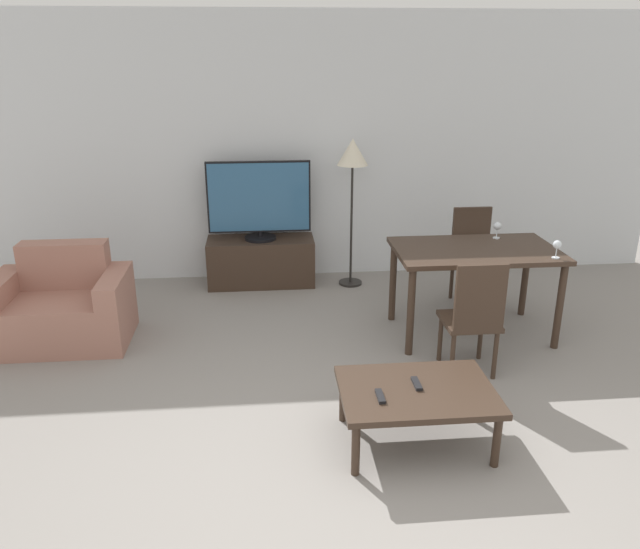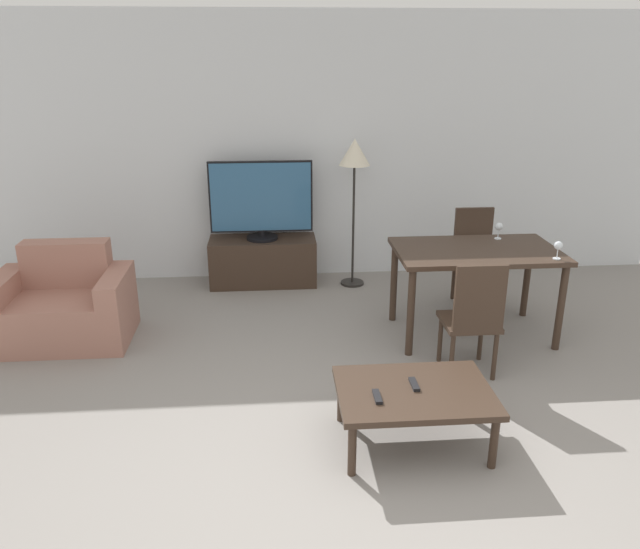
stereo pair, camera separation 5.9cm
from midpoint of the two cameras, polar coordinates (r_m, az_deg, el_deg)
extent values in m
plane|color=gray|center=(3.64, 3.33, -19.78)|extent=(18.00, 18.00, 0.00)
cube|color=silver|center=(6.56, -0.88, 11.36)|extent=(7.60, 0.06, 2.70)
cube|color=#9E6B5B|center=(5.64, -22.07, -3.75)|extent=(0.72, 0.72, 0.40)
cube|color=#9E6B5B|center=(5.74, -21.86, 0.95)|extent=(0.72, 0.20, 0.39)
cube|color=#9E6B5B|center=(5.76, -26.48, -2.95)|extent=(0.18, 0.72, 0.58)
cube|color=#9E6B5B|center=(5.48, -17.69, -2.84)|extent=(0.18, 0.72, 0.58)
cube|color=#38281E|center=(6.52, -4.97, 1.22)|extent=(1.09, 0.44, 0.49)
cylinder|color=black|center=(6.44, -5.04, 3.39)|extent=(0.32, 0.32, 0.03)
cylinder|color=black|center=(6.43, -5.05, 3.74)|extent=(0.04, 0.04, 0.05)
cube|color=black|center=(6.34, -5.15, 7.09)|extent=(1.04, 0.04, 0.72)
cube|color=#2D5B84|center=(6.31, -5.15, 7.04)|extent=(1.00, 0.01, 0.69)
cube|color=#38281E|center=(3.91, 9.07, -10.57)|extent=(0.94, 0.67, 0.04)
cylinder|color=#38281E|center=(3.71, 3.43, -15.68)|extent=(0.05, 0.05, 0.34)
cylinder|color=#38281E|center=(3.90, 16.04, -14.55)|extent=(0.05, 0.05, 0.34)
cylinder|color=#38281E|center=(4.17, 2.35, -11.20)|extent=(0.05, 0.05, 0.34)
cylinder|color=#38281E|center=(4.34, 13.50, -10.45)|extent=(0.05, 0.05, 0.34)
cube|color=#38281E|center=(5.33, 14.45, 2.07)|extent=(1.34, 0.81, 0.04)
cylinder|color=#38281E|center=(4.98, 8.63, -3.49)|extent=(0.06, 0.06, 0.73)
cylinder|color=#38281E|center=(5.39, 21.44, -2.87)|extent=(0.06, 0.06, 0.73)
cylinder|color=#38281E|center=(5.61, 7.07, -0.70)|extent=(0.06, 0.06, 0.73)
cylinder|color=#38281E|center=(5.97, 18.66, -0.33)|extent=(0.06, 0.06, 0.73)
cube|color=#38281E|center=(4.81, 13.81, -4.24)|extent=(0.40, 0.40, 0.04)
cylinder|color=#38281E|center=(4.99, 11.27, -5.78)|extent=(0.04, 0.04, 0.39)
cylinder|color=#38281E|center=(5.09, 14.80, -5.57)|extent=(0.04, 0.04, 0.39)
cylinder|color=#38281E|center=(4.72, 12.31, -7.47)|extent=(0.04, 0.04, 0.39)
cylinder|color=#38281E|center=(4.82, 16.03, -7.20)|extent=(0.04, 0.04, 0.39)
cube|color=#38281E|center=(4.55, 14.77, -2.12)|extent=(0.37, 0.04, 0.49)
cube|color=#38281E|center=(6.08, 14.40, 0.85)|extent=(0.40, 0.40, 0.04)
cylinder|color=#38281E|center=(5.96, 13.24, -1.61)|extent=(0.04, 0.04, 0.39)
cylinder|color=#38281E|center=(6.06, 16.16, -1.50)|extent=(0.04, 0.04, 0.39)
cylinder|color=#38281E|center=(6.25, 12.37, -0.53)|extent=(0.04, 0.04, 0.39)
cylinder|color=#38281E|center=(6.35, 15.17, -0.44)|extent=(0.04, 0.04, 0.39)
cube|color=#38281E|center=(6.17, 14.08, 3.72)|extent=(0.37, 0.04, 0.49)
cylinder|color=black|center=(6.56, 3.22, -0.75)|extent=(0.24, 0.24, 0.02)
cylinder|color=black|center=(6.37, 3.33, 4.51)|extent=(0.02, 0.02, 1.23)
cone|color=beige|center=(6.21, 3.47, 11.13)|extent=(0.31, 0.31, 0.26)
cube|color=black|center=(3.78, 5.71, -11.05)|extent=(0.04, 0.15, 0.02)
cube|color=black|center=(3.93, 9.04, -9.88)|extent=(0.04, 0.15, 0.02)
cylinder|color=silver|center=(5.66, 16.23, 3.18)|extent=(0.06, 0.06, 0.01)
cylinder|color=silver|center=(5.65, 16.27, 3.56)|extent=(0.01, 0.01, 0.07)
sphere|color=silver|center=(5.63, 16.34, 4.23)|extent=(0.07, 0.07, 0.07)
cylinder|color=silver|center=(5.26, 21.13, 1.36)|extent=(0.06, 0.06, 0.01)
cylinder|color=silver|center=(5.24, 21.18, 1.77)|extent=(0.01, 0.01, 0.07)
sphere|color=silver|center=(5.22, 21.27, 2.48)|extent=(0.07, 0.07, 0.07)
camera|label=1|loc=(0.03, -89.65, 0.13)|focal=35.00mm
camera|label=2|loc=(0.03, 90.35, -0.13)|focal=35.00mm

